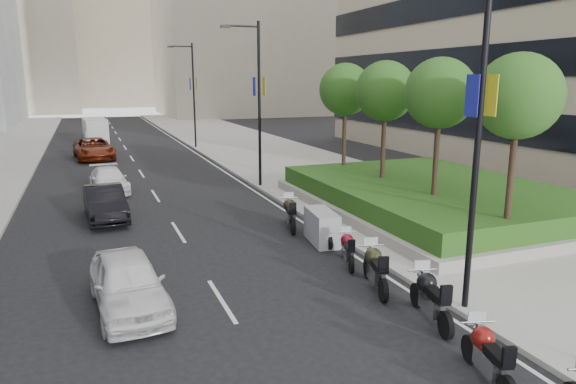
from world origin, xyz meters
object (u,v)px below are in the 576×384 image
car_a (128,283)px  motorcycle_1 (487,355)px  motorcycle_4 (348,249)px  motorcycle_6 (290,213)px  delivery_van (95,131)px  lamp_post_1 (257,97)px  car_d (94,149)px  motorcycle_3 (375,268)px  car_c (109,180)px  car_b (105,203)px  motorcycle_2 (430,297)px  lamp_post_2 (192,90)px  motorcycle_5 (322,227)px  lamp_post_0 (474,118)px

car_a → motorcycle_1: bearing=-47.8°
motorcycle_4 → motorcycle_6: (-0.21, 4.59, 0.11)m
delivery_van → motorcycle_1: bearing=-85.8°
lamp_post_1 → delivery_van: size_ratio=1.66×
car_a → lamp_post_1: bearing=55.3°
motorcycle_6 → car_d: (-7.05, 22.89, 0.17)m
car_d → delivery_van: bearing=83.2°
lamp_post_1 → motorcycle_6: (-1.27, -8.15, -4.43)m
motorcycle_3 → car_d: 30.40m
car_c → car_d: bearing=87.7°
car_b → lamp_post_1: bearing=22.0°
motorcycle_2 → motorcycle_4: size_ratio=1.24×
lamp_post_1 → motorcycle_1: 20.32m
lamp_post_2 → motorcycle_2: size_ratio=3.81×
car_b → motorcycle_6: bearing=-34.7°
motorcycle_3 → car_a: 6.87m
motorcycle_1 → car_d: 35.13m
motorcycle_5 → car_b: 9.78m
motorcycle_2 → car_c: 20.31m
lamp_post_1 → motorcycle_1: size_ratio=4.23×
motorcycle_6 → car_a: car_a is taller
car_d → delivery_van: delivery_van is taller
motorcycle_4 → lamp_post_0: bearing=-147.2°
lamp_post_1 → motorcycle_6: size_ratio=3.86×
motorcycle_3 → car_b: bearing=48.3°
motorcycle_5 → motorcycle_1: bearing=-177.0°
lamp_post_2 → delivery_van: 12.47m
car_a → car_c: size_ratio=0.98×
lamp_post_0 → delivery_van: bearing=100.3°
lamp_post_1 → car_c: bearing=165.5°
motorcycle_3 → car_a: (-6.76, 1.22, 0.11)m
motorcycle_1 → delivery_van: (-6.29, 46.50, 0.46)m
car_a → delivery_van: (0.12, 40.37, 0.30)m
lamp_post_0 → lamp_post_1: 17.00m
car_d → lamp_post_1: bearing=-65.4°
motorcycle_1 → motorcycle_5: size_ratio=0.99×
lamp_post_2 → car_d: lamp_post_2 is taller
lamp_post_2 → car_c: size_ratio=2.04×
motorcycle_1 → car_d: bearing=26.2°
motorcycle_6 → car_b: car_b is taller
motorcycle_5 → delivery_van: size_ratio=0.40×
lamp_post_2 → motorcycle_2: bearing=-91.7°
motorcycle_1 → motorcycle_2: bearing=2.8°
lamp_post_0 → lamp_post_1: same height
lamp_post_2 → motorcycle_5: 28.74m
lamp_post_0 → lamp_post_2: (0.00, 35.00, 0.00)m
motorcycle_3 → car_c: size_ratio=0.52×
motorcycle_3 → lamp_post_2: bearing=13.5°
car_c → motorcycle_3: bearing=-73.3°
motorcycle_2 → motorcycle_6: (-0.22, 8.96, -0.00)m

